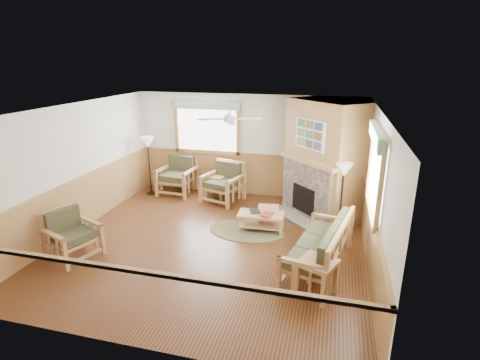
% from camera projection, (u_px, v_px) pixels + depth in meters
% --- Properties ---
extents(floor, '(6.00, 6.00, 0.01)m').
position_uv_depth(floor, '(212.00, 243.00, 7.61)').
color(floor, '#532D17').
rests_on(floor, ground).
extents(ceiling, '(6.00, 6.00, 0.01)m').
position_uv_depth(ceiling, '(209.00, 109.00, 6.77)').
color(ceiling, white).
rests_on(ceiling, floor).
extents(wall_back, '(6.00, 0.02, 2.70)m').
position_uv_depth(wall_back, '(247.00, 146.00, 9.95)').
color(wall_back, white).
rests_on(wall_back, floor).
extents(wall_front, '(6.00, 0.02, 2.70)m').
position_uv_depth(wall_front, '(130.00, 255.00, 4.43)').
color(wall_front, white).
rests_on(wall_front, floor).
extents(wall_left, '(0.02, 6.00, 2.70)m').
position_uv_depth(wall_left, '(76.00, 169.00, 7.90)').
color(wall_left, white).
rests_on(wall_left, floor).
extents(wall_right, '(0.02, 6.00, 2.70)m').
position_uv_depth(wall_right, '(375.00, 193.00, 6.48)').
color(wall_right, white).
rests_on(wall_right, floor).
extents(wainscot, '(6.00, 6.00, 1.10)m').
position_uv_depth(wainscot, '(212.00, 218.00, 7.44)').
color(wainscot, '#AA7C45').
rests_on(wainscot, floor).
extents(fireplace, '(3.11, 3.11, 2.70)m').
position_uv_depth(fireplace, '(324.00, 160.00, 8.59)').
color(fireplace, '#AA7C45').
rests_on(fireplace, floor).
extents(window_back, '(1.90, 0.16, 1.50)m').
position_uv_depth(window_back, '(206.00, 100.00, 9.81)').
color(window_back, white).
rests_on(window_back, wall_back).
extents(window_right, '(0.16, 1.90, 1.50)m').
position_uv_depth(window_right, '(382.00, 127.00, 5.94)').
color(window_right, white).
rests_on(window_right, wall_right).
extents(ceiling_fan, '(1.59, 1.59, 0.36)m').
position_uv_depth(ceiling_fan, '(229.00, 109.00, 6.99)').
color(ceiling_fan, white).
rests_on(ceiling_fan, ceiling).
extents(sofa, '(2.11, 1.21, 0.91)m').
position_uv_depth(sofa, '(319.00, 246.00, 6.53)').
color(sofa, tan).
rests_on(sofa, floor).
extents(armchair_back_left, '(0.97, 0.97, 1.02)m').
position_uv_depth(armchair_back_left, '(177.00, 175.00, 10.24)').
color(armchair_back_left, tan).
rests_on(armchair_back_left, floor).
extents(armchair_back_right, '(1.12, 1.12, 1.01)m').
position_uv_depth(armchair_back_right, '(223.00, 183.00, 9.68)').
color(armchair_back_right, tan).
rests_on(armchair_back_right, floor).
extents(armchair_left, '(1.04, 1.04, 0.90)m').
position_uv_depth(armchair_left, '(72.00, 235.00, 6.95)').
color(armchair_left, tan).
rests_on(armchair_left, floor).
extents(coffee_table, '(1.01, 0.54, 0.39)m').
position_uv_depth(coffee_table, '(261.00, 222.00, 8.09)').
color(coffee_table, tan).
rests_on(coffee_table, floor).
extents(end_table_chairs, '(0.57, 0.55, 0.61)m').
position_uv_depth(end_table_chairs, '(215.00, 186.00, 10.04)').
color(end_table_chairs, tan).
rests_on(end_table_chairs, floor).
extents(end_table_sofa, '(0.71, 0.70, 0.61)m').
position_uv_depth(end_table_sofa, '(317.00, 278.00, 5.84)').
color(end_table_sofa, tan).
rests_on(end_table_sofa, floor).
extents(footstool, '(0.52, 0.52, 0.40)m').
position_uv_depth(footstool, '(268.00, 216.00, 8.41)').
color(footstool, tan).
rests_on(footstool, floor).
extents(braided_rug, '(1.81, 1.81, 0.01)m').
position_uv_depth(braided_rug, '(247.00, 230.00, 8.13)').
color(braided_rug, brown).
rests_on(braided_rug, floor).
extents(floor_lamp_left, '(0.38, 0.38, 1.61)m').
position_uv_depth(floor_lamp_left, '(149.00, 166.00, 10.10)').
color(floor_lamp_left, black).
rests_on(floor_lamp_left, floor).
extents(floor_lamp_right, '(0.41, 0.41, 1.55)m').
position_uv_depth(floor_lamp_right, '(341.00, 198.00, 7.83)').
color(floor_lamp_right, black).
rests_on(floor_lamp_right, floor).
extents(book_red, '(0.29, 0.34, 0.03)m').
position_uv_depth(book_red, '(267.00, 214.00, 7.94)').
color(book_red, maroon).
rests_on(book_red, coffee_table).
extents(book_dark, '(0.29, 0.33, 0.03)m').
position_uv_depth(book_dark, '(255.00, 211.00, 8.12)').
color(book_dark, black).
rests_on(book_dark, coffee_table).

